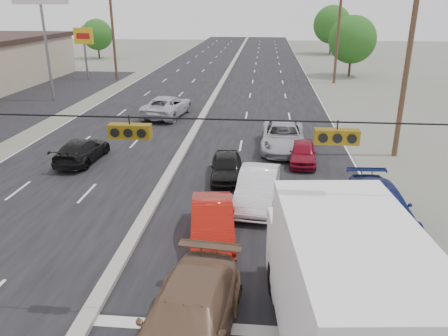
# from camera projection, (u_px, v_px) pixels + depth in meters

# --- Properties ---
(ground) EXTENTS (200.00, 200.00, 0.00)m
(ground) POSITION_uv_depth(u_px,v_px,m) (94.00, 309.00, 12.80)
(ground) COLOR #606356
(ground) RESTS_ON ground
(road_surface) EXTENTS (20.00, 160.00, 0.02)m
(road_surface) POSITION_uv_depth(u_px,v_px,m) (213.00, 99.00, 40.73)
(road_surface) COLOR black
(road_surface) RESTS_ON ground
(center_median) EXTENTS (0.50, 160.00, 0.20)m
(center_median) POSITION_uv_depth(u_px,v_px,m) (213.00, 98.00, 40.70)
(center_median) COLOR gray
(center_median) RESTS_ON ground
(parking_lot) EXTENTS (10.00, 42.00, 0.02)m
(parking_lot) POSITION_uv_depth(u_px,v_px,m) (10.00, 107.00, 37.55)
(parking_lot) COLOR black
(parking_lot) RESTS_ON ground
(utility_pole_left_c) EXTENTS (1.60, 0.30, 10.00)m
(utility_pole_left_c) POSITION_uv_depth(u_px,v_px,m) (113.00, 34.00, 49.32)
(utility_pole_left_c) COLOR #422D1E
(utility_pole_left_c) RESTS_ON ground
(utility_pole_right_b) EXTENTS (1.60, 0.30, 10.00)m
(utility_pole_right_b) POSITION_uv_depth(u_px,v_px,m) (407.00, 67.00, 23.87)
(utility_pole_right_b) COLOR #422D1E
(utility_pole_right_b) RESTS_ON ground
(utility_pole_right_c) EXTENTS (1.60, 0.30, 10.00)m
(utility_pole_right_c) POSITION_uv_depth(u_px,v_px,m) (338.00, 36.00, 47.15)
(utility_pole_right_c) COLOR #422D1E
(utility_pole_right_c) RESTS_ON ground
(traffic_signals) EXTENTS (25.00, 0.30, 0.54)m
(traffic_signals) POSITION_uv_depth(u_px,v_px,m) (126.00, 129.00, 10.73)
(traffic_signals) COLOR black
(traffic_signals) RESTS_ON ground
(pole_sign_far) EXTENTS (2.20, 0.25, 6.00)m
(pole_sign_far) POSITION_uv_depth(u_px,v_px,m) (84.00, 40.00, 49.87)
(pole_sign_far) COLOR slate
(pole_sign_far) RESTS_ON ground
(tree_left_far) EXTENTS (4.80, 4.80, 6.12)m
(tree_left_far) POSITION_uv_depth(u_px,v_px,m) (97.00, 35.00, 69.25)
(tree_left_far) COLOR #382619
(tree_left_far) RESTS_ON ground
(tree_right_mid) EXTENTS (5.60, 5.60, 7.14)m
(tree_right_mid) POSITION_uv_depth(u_px,v_px,m) (352.00, 40.00, 51.87)
(tree_right_mid) COLOR #382619
(tree_right_mid) RESTS_ON ground
(tree_right_far) EXTENTS (6.40, 6.40, 8.16)m
(tree_right_far) POSITION_uv_depth(u_px,v_px,m) (332.00, 25.00, 74.84)
(tree_right_far) COLOR #382619
(tree_right_far) RESTS_ON ground
(box_truck) EXTENTS (3.50, 8.09, 3.99)m
(box_truck) POSITION_uv_depth(u_px,v_px,m) (341.00, 292.00, 10.25)
(box_truck) COLOR black
(box_truck) RESTS_ON ground
(tan_sedan) EXTENTS (2.82, 5.76, 1.61)m
(tan_sedan) POSITION_uv_depth(u_px,v_px,m) (187.00, 322.00, 11.10)
(tan_sedan) COLOR brown
(tan_sedan) RESTS_ON ground
(red_sedan) EXTENTS (2.12, 4.59, 1.46)m
(red_sedan) POSITION_uv_depth(u_px,v_px,m) (212.00, 223.00, 16.24)
(red_sedan) COLOR #9C1209
(red_sedan) RESTS_ON ground
(black_suv) EXTENTS (2.79, 5.60, 1.52)m
(black_suv) POSITION_uv_depth(u_px,v_px,m) (354.00, 304.00, 11.82)
(black_suv) COLOR black
(black_suv) RESTS_ON ground
(queue_car_a) EXTENTS (1.89, 4.03, 1.33)m
(queue_car_a) POSITION_uv_depth(u_px,v_px,m) (227.00, 167.00, 21.94)
(queue_car_a) COLOR black
(queue_car_a) RESTS_ON ground
(queue_car_b) EXTENTS (2.10, 4.84, 1.55)m
(queue_car_b) POSITION_uv_depth(u_px,v_px,m) (258.00, 188.00, 19.20)
(queue_car_b) COLOR silver
(queue_car_b) RESTS_ON ground
(queue_car_c) EXTENTS (2.70, 5.71, 1.58)m
(queue_car_c) POSITION_uv_depth(u_px,v_px,m) (283.00, 137.00, 26.45)
(queue_car_c) COLOR #AAADB2
(queue_car_c) RESTS_ON ground
(queue_car_d) EXTENTS (2.34, 5.19, 1.48)m
(queue_car_d) POSITION_uv_depth(u_px,v_px,m) (381.00, 206.00, 17.63)
(queue_car_d) COLOR #0F1A4F
(queue_car_d) RESTS_ON ground
(queue_car_e) EXTENTS (1.68, 3.70, 1.23)m
(queue_car_e) POSITION_uv_depth(u_px,v_px,m) (303.00, 153.00, 24.22)
(queue_car_e) COLOR maroon
(queue_car_e) RESTS_ON ground
(oncoming_near) EXTENTS (2.05, 4.56, 1.30)m
(oncoming_near) POSITION_uv_depth(u_px,v_px,m) (82.00, 151.00, 24.44)
(oncoming_near) COLOR black
(oncoming_near) RESTS_ON ground
(oncoming_far) EXTENTS (3.46, 6.14, 1.62)m
(oncoming_far) POSITION_uv_depth(u_px,v_px,m) (167.00, 106.00, 34.26)
(oncoming_far) COLOR #B7BBC0
(oncoming_far) RESTS_ON ground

